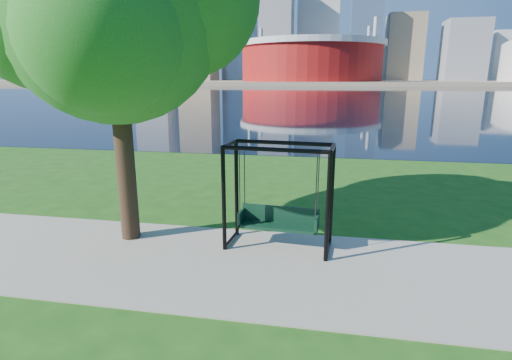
# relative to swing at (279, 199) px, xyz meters

# --- Properties ---
(ground) EXTENTS (900.00, 900.00, 0.00)m
(ground) POSITION_rel_swing_xyz_m (-0.60, -0.63, -1.21)
(ground) COLOR #1E5114
(ground) RESTS_ON ground
(path) EXTENTS (120.00, 4.00, 0.03)m
(path) POSITION_rel_swing_xyz_m (-0.60, -1.13, -1.19)
(path) COLOR #9E937F
(path) RESTS_ON ground
(river) EXTENTS (900.00, 180.00, 0.02)m
(river) POSITION_rel_swing_xyz_m (-0.60, 101.37, -1.20)
(river) COLOR black
(river) RESTS_ON ground
(far_bank) EXTENTS (900.00, 228.00, 2.00)m
(far_bank) POSITION_rel_swing_xyz_m (-0.60, 305.37, -0.21)
(far_bank) COLOR #937F60
(far_bank) RESTS_ON ground
(stadium) EXTENTS (83.00, 83.00, 32.00)m
(stadium) POSITION_rel_swing_xyz_m (-10.60, 234.37, 13.02)
(stadium) COLOR maroon
(stadium) RESTS_ON far_bank
(skyline) EXTENTS (392.00, 66.00, 96.50)m
(skyline) POSITION_rel_swing_xyz_m (-4.87, 318.76, 34.68)
(skyline) COLOR gray
(skyline) RESTS_ON far_bank
(swing) EXTENTS (2.52, 1.25, 2.50)m
(swing) POSITION_rel_swing_xyz_m (0.00, 0.00, 0.00)
(swing) COLOR black
(swing) RESTS_ON ground
(park_tree) EXTENTS (6.35, 5.74, 7.89)m
(park_tree) POSITION_rel_swing_xyz_m (-3.79, -0.05, 4.27)
(park_tree) COLOR black
(park_tree) RESTS_ON ground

